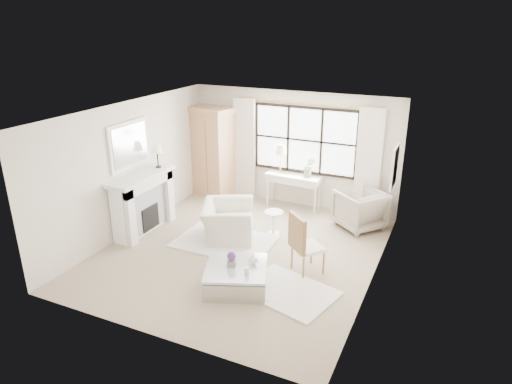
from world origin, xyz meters
TOP-DOWN VIEW (x-y plane):
  - floor at (0.00, 0.00)m, footprint 5.50×5.50m
  - ceiling at (0.00, 0.00)m, footprint 5.50×5.50m
  - wall_back at (0.00, 2.75)m, footprint 5.00×0.00m
  - wall_front at (0.00, -2.75)m, footprint 5.00×0.00m
  - wall_left at (-2.50, 0.00)m, footprint 0.00×5.50m
  - wall_right at (2.50, 0.00)m, footprint 0.00×5.50m
  - window_pane at (0.30, 2.73)m, footprint 2.40×0.02m
  - window_frame at (0.30, 2.72)m, footprint 2.50×0.04m
  - curtain_rod at (0.30, 2.67)m, footprint 3.30×0.04m
  - curtain_left at (-1.20, 2.65)m, footprint 0.55×0.10m
  - curtain_right at (1.80, 2.65)m, footprint 0.55×0.10m
  - fireplace at (-2.27, 0.00)m, footprint 0.58×1.66m
  - mirror_frame at (-2.47, 0.00)m, footprint 0.05×1.15m
  - mirror_glass at (-2.44, 0.00)m, footprint 0.02×1.00m
  - art_frame at (2.47, 1.70)m, footprint 0.04×0.62m
  - art_canvas at (2.45, 1.70)m, footprint 0.01×0.52m
  - mantel_lamp at (-2.18, 0.51)m, footprint 0.22×0.22m
  - armoire at (-1.99, 2.46)m, footprint 1.26×0.96m
  - console_table at (0.13, 2.53)m, footprint 1.32×0.52m
  - console_lamp at (-0.21, 2.54)m, footprint 0.28×0.28m
  - orchid_plant at (0.49, 2.54)m, footprint 0.33×0.31m
  - side_table at (0.29, 0.97)m, footprint 0.40×0.40m
  - rug_left at (-0.46, 0.21)m, footprint 1.90×1.34m
  - rug_right at (1.34, -0.93)m, footprint 1.69×1.43m
  - club_armchair at (-0.50, 0.43)m, footprint 1.35×1.42m
  - wingback_chair at (1.82, 2.05)m, footprint 1.26×1.26m
  - french_chair at (1.38, -0.17)m, footprint 0.68×0.68m
  - coffee_table at (0.49, -1.14)m, footprint 1.30×1.30m
  - planter_box at (0.41, -1.14)m, footprint 0.18×0.18m
  - planter_flowers at (0.41, -1.14)m, footprint 0.15×0.15m
  - pillar_candle at (0.75, -1.27)m, footprint 0.08×0.08m
  - coffee_vase at (0.70, -0.93)m, footprint 0.20×0.20m

SIDE VIEW (x-z plane):
  - floor at x=0.00m, z-range 0.00..0.00m
  - rug_right at x=1.34m, z-range 0.00..0.03m
  - rug_left at x=-0.46m, z-range 0.00..0.03m
  - coffee_table at x=0.49m, z-range -0.01..0.37m
  - french_chair at x=1.38m, z-range -0.23..0.85m
  - side_table at x=0.29m, z-range 0.08..0.58m
  - club_armchair at x=-0.50m, z-range 0.00..0.73m
  - console_table at x=0.13m, z-range 0.00..0.80m
  - wingback_chair at x=1.82m, z-range 0.00..0.83m
  - planter_box at x=0.41m, z-range 0.38..0.49m
  - pillar_candle at x=0.75m, z-range 0.38..0.50m
  - coffee_vase at x=0.70m, z-range 0.38..0.55m
  - planter_flowers at x=0.41m, z-range 0.49..0.63m
  - fireplace at x=-2.27m, z-range 0.02..1.28m
  - orchid_plant at x=0.49m, z-range 0.80..1.27m
  - armoire at x=-1.99m, z-range 0.02..2.26m
  - curtain_left at x=-1.20m, z-range 0.00..2.47m
  - curtain_right at x=1.80m, z-range 0.00..2.47m
  - wall_left at x=-2.50m, z-range -1.40..4.10m
  - wall_right at x=2.50m, z-range -1.40..4.10m
  - wall_back at x=0.00m, z-range -1.15..3.85m
  - wall_front at x=0.00m, z-range -1.15..3.85m
  - console_lamp at x=-0.21m, z-range 1.01..1.70m
  - art_frame at x=2.47m, z-range 1.14..1.96m
  - art_canvas at x=2.45m, z-range 1.19..1.91m
  - window_pane at x=0.30m, z-range 0.85..2.35m
  - window_frame at x=0.30m, z-range 0.85..2.35m
  - mantel_lamp at x=-2.18m, z-range 1.40..1.91m
  - mirror_frame at x=-2.47m, z-range 1.37..2.31m
  - mirror_glass at x=-2.44m, z-range 1.44..2.24m
  - curtain_rod at x=0.30m, z-range 2.45..2.49m
  - ceiling at x=0.00m, z-range 2.70..2.70m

